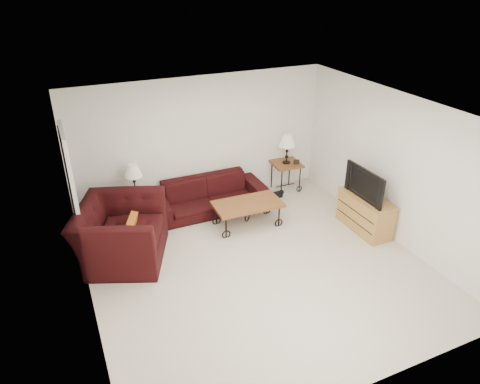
# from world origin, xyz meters

# --- Properties ---
(ground) EXTENTS (5.00, 5.00, 0.00)m
(ground) POSITION_xyz_m (0.00, 0.00, 0.00)
(ground) COLOR beige
(ground) RESTS_ON ground
(wall_back) EXTENTS (5.00, 0.02, 2.50)m
(wall_back) POSITION_xyz_m (0.00, 2.50, 1.25)
(wall_back) COLOR silver
(wall_back) RESTS_ON ground
(wall_front) EXTENTS (5.00, 0.02, 2.50)m
(wall_front) POSITION_xyz_m (0.00, -2.50, 1.25)
(wall_front) COLOR silver
(wall_front) RESTS_ON ground
(wall_left) EXTENTS (0.02, 5.00, 2.50)m
(wall_left) POSITION_xyz_m (-2.50, 0.00, 1.25)
(wall_left) COLOR silver
(wall_left) RESTS_ON ground
(wall_right) EXTENTS (0.02, 5.00, 2.50)m
(wall_right) POSITION_xyz_m (2.50, 0.00, 1.25)
(wall_right) COLOR silver
(wall_right) RESTS_ON ground
(ceiling) EXTENTS (5.00, 5.00, 0.00)m
(ceiling) POSITION_xyz_m (0.00, 0.00, 2.50)
(ceiling) COLOR white
(ceiling) RESTS_ON wall_back
(doorway) EXTENTS (0.08, 0.94, 2.04)m
(doorway) POSITION_xyz_m (-2.47, 1.65, 1.02)
(doorway) COLOR black
(doorway) RESTS_ON ground
(sofa) EXTENTS (2.17, 0.85, 0.64)m
(sofa) POSITION_xyz_m (-0.06, 2.02, 0.32)
(sofa) COLOR black
(sofa) RESTS_ON ground
(side_table_left) EXTENTS (0.59, 0.59, 0.57)m
(side_table_left) POSITION_xyz_m (-1.40, 2.20, 0.28)
(side_table_left) COLOR brown
(side_table_left) RESTS_ON ground
(side_table_right) EXTENTS (0.61, 0.61, 0.62)m
(side_table_right) POSITION_xyz_m (1.72, 2.20, 0.31)
(side_table_right) COLOR brown
(side_table_right) RESTS_ON ground
(lamp_left) EXTENTS (0.36, 0.36, 0.57)m
(lamp_left) POSITION_xyz_m (-1.40, 2.20, 0.85)
(lamp_left) COLOR black
(lamp_left) RESTS_ON side_table_left
(lamp_right) EXTENTS (0.38, 0.38, 0.62)m
(lamp_right) POSITION_xyz_m (1.72, 2.20, 0.93)
(lamp_right) COLOR black
(lamp_right) RESTS_ON side_table_right
(photo_frame_left) EXTENTS (0.11, 0.02, 0.09)m
(photo_frame_left) POSITION_xyz_m (-1.55, 2.05, 0.62)
(photo_frame_left) COLOR black
(photo_frame_left) RESTS_ON side_table_left
(photo_frame_right) EXTENTS (0.12, 0.05, 0.10)m
(photo_frame_right) POSITION_xyz_m (1.87, 2.05, 0.67)
(photo_frame_right) COLOR black
(photo_frame_right) RESTS_ON side_table_right
(coffee_table) EXTENTS (1.24, 0.70, 0.46)m
(coffee_table) POSITION_xyz_m (0.38, 1.22, 0.23)
(coffee_table) COLOR brown
(coffee_table) RESTS_ON ground
(armchair) EXTENTS (1.73, 1.83, 0.94)m
(armchair) POSITION_xyz_m (-1.88, 1.13, 0.47)
(armchair) COLOR black
(armchair) RESTS_ON ground
(throw_pillow) EXTENTS (0.27, 0.44, 0.43)m
(throw_pillow) POSITION_xyz_m (-1.73, 1.08, 0.52)
(throw_pillow) COLOR #B26016
(throw_pillow) RESTS_ON armchair
(tv_stand) EXTENTS (0.45, 1.07, 0.64)m
(tv_stand) POSITION_xyz_m (2.23, 0.24, 0.32)
(tv_stand) COLOR #B57243
(tv_stand) RESTS_ON ground
(television) EXTENTS (0.13, 0.96, 0.55)m
(television) POSITION_xyz_m (2.21, 0.24, 0.92)
(television) COLOR black
(television) RESTS_ON tv_stand
(backpack) EXTENTS (0.33, 0.26, 0.43)m
(backpack) POSITION_xyz_m (1.29, 1.87, 0.21)
(backpack) COLOR black
(backpack) RESTS_ON ground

